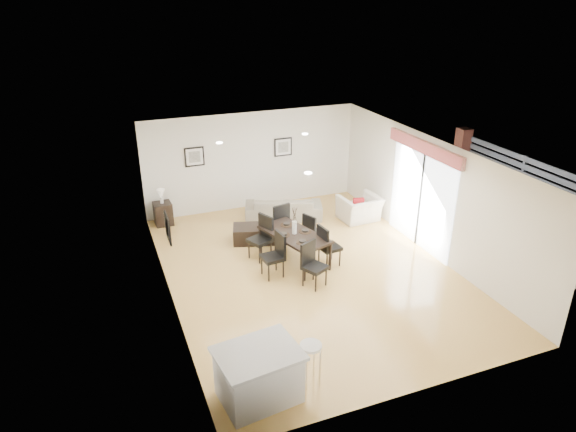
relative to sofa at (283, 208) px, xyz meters
name	(u,v)px	position (x,y,z in m)	size (l,w,h in m)	color
ground	(309,271)	(-0.49, -2.88, -0.30)	(8.00, 8.00, 0.00)	#DDB45B
wall_back	(252,161)	(-0.49, 1.12, 1.05)	(6.00, 0.04, 2.70)	silver
wall_front	(421,320)	(-0.49, -6.88, 1.05)	(6.00, 0.04, 2.70)	silver
wall_left	(166,238)	(-3.49, -2.88, 1.05)	(0.04, 8.00, 2.70)	silver
wall_right	(430,196)	(2.51, -2.88, 1.05)	(0.04, 8.00, 2.70)	silver
ceiling	(311,153)	(-0.49, -2.88, 2.40)	(6.00, 8.00, 0.02)	white
sofa	(283,208)	(0.00, 0.00, 0.00)	(2.04, 0.80, 0.60)	gray
armchair	(360,208)	(1.85, -0.85, 0.03)	(1.02, 0.89, 0.66)	beige
courtyard_plant_a	(549,236)	(5.24, -3.96, 0.04)	(0.60, 0.52, 0.67)	#395524
courtyard_plant_b	(486,207)	(5.09, -1.97, 0.01)	(0.35, 0.35, 0.62)	#395524
dining_table	(294,236)	(-0.63, -2.35, 0.34)	(1.31, 1.87, 0.71)	black
dining_chair_wnear	(276,252)	(-1.23, -2.76, 0.25)	(0.49, 0.49, 0.99)	black
dining_chair_wfar	(263,235)	(-1.23, -1.89, 0.27)	(0.60, 0.60, 1.02)	black
dining_chair_enear	(327,244)	(-0.04, -2.78, 0.24)	(0.48, 0.48, 0.97)	black
dining_chair_efar	(312,230)	(-0.03, -1.96, 0.21)	(0.53, 0.53, 0.91)	black
dining_chair_head	(312,262)	(-0.67, -3.41, 0.24)	(0.58, 0.58, 0.97)	black
dining_chair_foot	(279,221)	(-0.61, -1.31, 0.27)	(0.55, 0.55, 1.02)	black
vase	(294,223)	(-0.63, -2.35, 0.67)	(0.81, 1.25, 0.63)	white
coffee_table	(254,234)	(-1.17, -1.05, -0.10)	(1.01, 0.60, 0.40)	black
side_table	(163,214)	(-3.08, 0.78, 0.00)	(0.45, 0.45, 0.60)	black
table_lamp	(161,194)	(-3.08, 0.78, 0.55)	(0.20, 0.20, 0.38)	white
cushion	(358,203)	(1.75, -0.95, 0.23)	(0.29, 0.09, 0.29)	maroon
kitchen_island	(259,375)	(-2.72, -6.11, 0.13)	(1.32, 1.08, 0.85)	silver
bar_stool	(311,350)	(-1.88, -6.11, 0.34)	(0.34, 0.34, 0.75)	white
framed_print_back_left	(194,157)	(-2.09, 1.09, 1.35)	(0.52, 0.04, 0.52)	black
framed_print_back_right	(283,147)	(0.41, 1.09, 1.35)	(0.52, 0.04, 0.52)	black
framed_print_left_wall	(168,228)	(-3.46, -3.08, 1.35)	(0.04, 0.52, 0.52)	black
sliding_door	(422,179)	(2.46, -2.58, 1.37)	(0.12, 2.70, 2.57)	white
courtyard	(508,184)	(5.67, -2.01, 0.63)	(6.00, 6.00, 2.00)	gray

